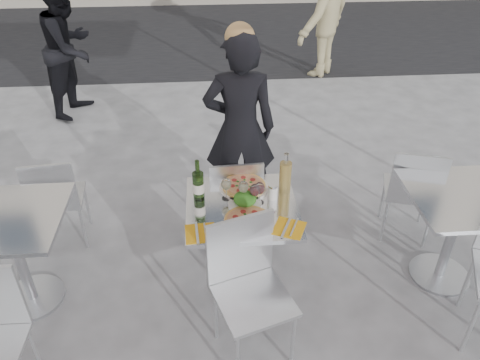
{
  "coord_description": "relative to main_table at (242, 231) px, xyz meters",
  "views": [
    {
      "loc": [
        -0.2,
        -2.42,
        2.58
      ],
      "look_at": [
        0.0,
        0.15,
        0.85
      ],
      "focal_mm": 35.0,
      "sensor_mm": 36.0,
      "label": 1
    }
  ],
  "objects": [
    {
      "name": "wine_bottle",
      "position": [
        -0.28,
        0.1,
        0.32
      ],
      "size": [
        0.07,
        0.07,
        0.29
      ],
      "color": "#325821",
      "rests_on": "main_table"
    },
    {
      "name": "side_table_left",
      "position": [
        -1.5,
        0.0,
        0.0
      ],
      "size": [
        0.72,
        0.72,
        0.75
      ],
      "color": "#B7BABF",
      "rests_on": "ground"
    },
    {
      "name": "woman_diner",
      "position": [
        0.06,
        0.95,
        0.27
      ],
      "size": [
        0.6,
        0.4,
        1.62
      ],
      "primitive_type": "imported",
      "rotation": [
        0.0,
        0.0,
        3.11
      ],
      "color": "black",
      "rests_on": "ground"
    },
    {
      "name": "carafe",
      "position": [
        0.3,
        0.15,
        0.33
      ],
      "size": [
        0.08,
        0.08,
        0.29
      ],
      "color": "#D8B85C",
      "rests_on": "main_table"
    },
    {
      "name": "pizza_far",
      "position": [
        0.03,
        0.2,
        0.23
      ],
      "size": [
        0.34,
        0.34,
        0.03
      ],
      "color": "white",
      "rests_on": "main_table"
    },
    {
      "name": "wineglass_white_b",
      "position": [
        0.01,
        0.05,
        0.32
      ],
      "size": [
        0.07,
        0.07,
        0.16
      ],
      "color": "white",
      "rests_on": "main_table"
    },
    {
      "name": "napkin_right",
      "position": [
        0.27,
        -0.25,
        0.21
      ],
      "size": [
        0.24,
        0.24,
        0.01
      ],
      "rotation": [
        0.0,
        0.0,
        -0.43
      ],
      "color": "#F0A914",
      "rests_on": "main_table"
    },
    {
      "name": "pedestrian_a",
      "position": [
        -1.79,
        3.15,
        0.27
      ],
      "size": [
        0.83,
        0.94,
        1.63
      ],
      "primitive_type": "imported",
      "rotation": [
        0.0,
        0.0,
        1.26
      ],
      "color": "black",
      "rests_on": "ground"
    },
    {
      "name": "pizza_near",
      "position": [
        0.03,
        -0.17,
        0.22
      ],
      "size": [
        0.3,
        0.3,
        0.02
      ],
      "color": "#E0B257",
      "rests_on": "main_table"
    },
    {
      "name": "pedestrian_b",
      "position": [
        1.48,
        4.19,
        0.35
      ],
      "size": [
        1.24,
        1.31,
        1.78
      ],
      "primitive_type": "imported",
      "rotation": [
        0.0,
        0.0,
        4.02
      ],
      "color": "tan",
      "rests_on": "ground"
    },
    {
      "name": "side_chair_rfar",
      "position": [
        1.37,
        0.45,
        -0.03
      ],
      "size": [
        0.49,
        0.5,
        0.86
      ],
      "rotation": [
        0.0,
        0.0,
        2.85
      ],
      "color": "silver",
      "rests_on": "ground"
    },
    {
      "name": "side_table_right",
      "position": [
        1.5,
        0.0,
        0.0
      ],
      "size": [
        0.72,
        0.72,
        0.75
      ],
      "color": "#B7BABF",
      "rests_on": "ground"
    },
    {
      "name": "main_table",
      "position": [
        0.0,
        0.0,
        0.0
      ],
      "size": [
        0.72,
        0.72,
        0.75
      ],
      "color": "#B7BABF",
      "rests_on": "ground"
    },
    {
      "name": "wineglass_white_a",
      "position": [
        -0.1,
        0.09,
        0.32
      ],
      "size": [
        0.07,
        0.07,
        0.16
      ],
      "color": "white",
      "rests_on": "main_table"
    },
    {
      "name": "street_asphalt",
      "position": [
        0.0,
        6.5,
        -0.54
      ],
      "size": [
        24.0,
        5.0,
        0.0
      ],
      "primitive_type": "cube",
      "color": "black",
      "rests_on": "ground"
    },
    {
      "name": "wineglass_red_a",
      "position": [
        0.08,
        0.01,
        0.32
      ],
      "size": [
        0.07,
        0.07,
        0.16
      ],
      "color": "white",
      "rests_on": "main_table"
    },
    {
      "name": "wineglass_red_b",
      "position": [
        0.12,
        0.03,
        0.32
      ],
      "size": [
        0.07,
        0.07,
        0.16
      ],
      "color": "white",
      "rests_on": "main_table"
    },
    {
      "name": "chair_near",
      "position": [
        -0.0,
        -0.45,
        0.01
      ],
      "size": [
        0.54,
        0.54,
        0.92
      ],
      "rotation": [
        0.0,
        0.0,
        0.32
      ],
      "color": "silver",
      "rests_on": "ground"
    },
    {
      "name": "napkin_left",
      "position": [
        -0.27,
        -0.26,
        0.21
      ],
      "size": [
        0.19,
        0.2,
        0.01
      ],
      "rotation": [
        0.0,
        0.0,
        0.07
      ],
      "color": "#F0A914",
      "rests_on": "main_table"
    },
    {
      "name": "side_chair_lfar",
      "position": [
        -1.38,
        0.58,
        -0.05
      ],
      "size": [
        0.41,
        0.42,
        0.82
      ],
      "rotation": [
        0.0,
        0.0,
        3.24
      ],
      "color": "silver",
      "rests_on": "ground"
    },
    {
      "name": "ground",
      "position": [
        0.0,
        0.0,
        -0.54
      ],
      "size": [
        80.0,
        80.0,
        0.0
      ],
      "primitive_type": "plane",
      "color": "#5E5E61"
    },
    {
      "name": "salad_plate",
      "position": [
        0.02,
        0.01,
        0.25
      ],
      "size": [
        0.22,
        0.22,
        0.09
      ],
      "color": "white",
      "rests_on": "main_table"
    },
    {
      "name": "chair_far",
      "position": [
        -0.01,
        0.44,
        -0.03
      ],
      "size": [
        0.41,
        0.42,
        0.85
      ],
      "rotation": [
        0.0,
        0.0,
        3.2
      ],
      "color": "silver",
      "rests_on": "ground"
    },
    {
      "name": "sugar_shaker",
      "position": [
        0.21,
        0.07,
        0.26
      ],
      "size": [
        0.06,
        0.06,
        0.11
      ],
      "color": "white",
      "rests_on": "main_table"
    }
  ]
}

